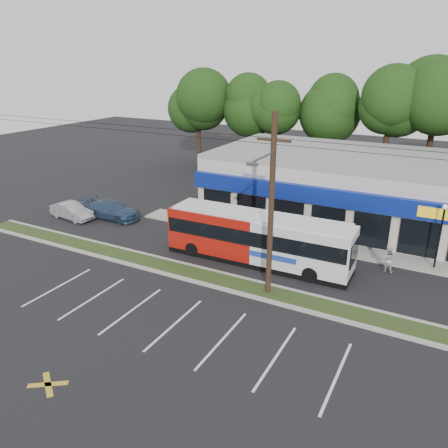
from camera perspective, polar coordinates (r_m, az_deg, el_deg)
ground at (r=25.31m, az=-1.50°, el=-8.46°), size 120.00×120.00×0.00m
grass_strip at (r=26.04m, az=-0.41°, el=-7.40°), size 40.00×1.60×0.12m
curb_south at (r=25.39m, az=-1.33°, el=-8.17°), size 40.00×0.25×0.14m
curb_north at (r=26.70m, az=0.47°, el=-6.62°), size 40.00×0.25×0.14m
sidewalk at (r=31.31m, az=14.82°, el=-3.12°), size 32.00×2.20×0.10m
strip_mall at (r=36.81m, az=18.59°, el=4.36°), size 25.00×12.55×5.30m
utility_pole at (r=22.77m, az=5.75°, el=2.92°), size 50.00×2.77×10.00m
lamp_post at (r=29.59m, az=26.48°, el=-0.61°), size 0.30×0.30×4.25m
tree_line at (r=45.88m, az=19.93°, el=14.62°), size 46.76×6.76×11.83m
metrobus at (r=27.88m, az=4.45°, el=-1.73°), size 12.12×2.78×3.25m
car_dark at (r=28.03m, az=11.96°, el=-4.09°), size 4.80×2.34×1.58m
car_silver at (r=37.98m, az=-19.26°, el=1.62°), size 4.18×1.81×1.34m
car_blue at (r=37.15m, az=-14.49°, el=1.82°), size 5.03×2.09×1.45m
pedestrian_a at (r=28.51m, az=11.75°, el=-3.51°), size 0.74×0.66×1.69m
pedestrian_b at (r=28.73m, az=20.66°, el=-4.35°), size 0.82×0.65×1.63m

